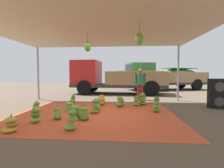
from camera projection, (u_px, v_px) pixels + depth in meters
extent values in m
plane|color=brown|center=(105.00, 101.00, 8.69)|extent=(40.00, 40.00, 0.00)
cube|color=#D1512D|center=(95.00, 114.00, 5.70)|extent=(5.41, 4.59, 0.01)
cylinder|color=#9EA0A5|center=(38.00, 73.00, 9.19)|extent=(0.10, 0.10, 2.91)
cylinder|color=#9EA0A5|center=(178.00, 73.00, 8.62)|extent=(0.10, 0.10, 2.91)
cube|color=beige|center=(95.00, 28.00, 5.54)|extent=(8.00, 7.00, 0.06)
cylinder|color=#4C422D|center=(139.00, 26.00, 4.73)|extent=(0.01, 0.01, 0.32)
ellipsoid|color=#60932D|center=(139.00, 39.00, 4.75)|extent=(0.24, 0.24, 0.36)
cylinder|color=#4C422D|center=(87.00, 36.00, 5.91)|extent=(0.01, 0.01, 0.33)
ellipsoid|color=#477523|center=(88.00, 46.00, 5.93)|extent=(0.24, 0.24, 0.36)
ellipsoid|color=#518428|center=(57.00, 117.00, 5.00)|extent=(0.25, 0.25, 0.14)
ellipsoid|color=#75A83D|center=(57.00, 115.00, 5.01)|extent=(0.32, 0.32, 0.14)
ellipsoid|color=#75A83D|center=(58.00, 113.00, 5.04)|extent=(0.23, 0.23, 0.14)
ellipsoid|color=#75A83D|center=(58.00, 111.00, 5.03)|extent=(0.26, 0.26, 0.14)
ellipsoid|color=#60932D|center=(57.00, 109.00, 5.02)|extent=(0.26, 0.26, 0.14)
cylinder|color=olive|center=(57.00, 107.00, 5.02)|extent=(0.04, 0.04, 0.12)
ellipsoid|color=#477523|center=(156.00, 110.00, 5.95)|extent=(0.33, 0.33, 0.16)
ellipsoid|color=#6B9E38|center=(156.00, 106.00, 5.97)|extent=(0.28, 0.28, 0.16)
ellipsoid|color=#6B9E38|center=(156.00, 103.00, 5.94)|extent=(0.30, 0.30, 0.16)
ellipsoid|color=#477523|center=(157.00, 99.00, 5.93)|extent=(0.23, 0.23, 0.16)
cylinder|color=olive|center=(157.00, 97.00, 5.95)|extent=(0.04, 0.04, 0.12)
ellipsoid|color=#518428|center=(84.00, 117.00, 4.96)|extent=(0.41, 0.41, 0.15)
ellipsoid|color=#6B9E38|center=(84.00, 114.00, 4.98)|extent=(0.40, 0.40, 0.15)
ellipsoid|color=#75A83D|center=(84.00, 112.00, 4.96)|extent=(0.33, 0.33, 0.15)
ellipsoid|color=#60932D|center=(84.00, 109.00, 4.94)|extent=(0.26, 0.26, 0.15)
cylinder|color=olive|center=(84.00, 107.00, 4.94)|extent=(0.04, 0.04, 0.12)
ellipsoid|color=#75A83D|center=(98.00, 108.00, 6.31)|extent=(0.30, 0.30, 0.17)
ellipsoid|color=#60932D|center=(97.00, 104.00, 6.34)|extent=(0.30, 0.30, 0.17)
ellipsoid|color=#60932D|center=(98.00, 100.00, 6.31)|extent=(0.22, 0.22, 0.17)
cylinder|color=olive|center=(98.00, 99.00, 6.31)|extent=(0.04, 0.04, 0.12)
ellipsoid|color=gold|center=(10.00, 129.00, 3.90)|extent=(0.46, 0.46, 0.14)
ellipsoid|color=#996628|center=(12.00, 124.00, 3.94)|extent=(0.30, 0.30, 0.14)
ellipsoid|color=gold|center=(11.00, 120.00, 3.90)|extent=(0.38, 0.38, 0.14)
cylinder|color=olive|center=(11.00, 117.00, 3.90)|extent=(0.04, 0.04, 0.12)
ellipsoid|color=#60932D|center=(143.00, 103.00, 7.47)|extent=(0.42, 0.42, 0.18)
ellipsoid|color=#6B9E38|center=(142.00, 100.00, 7.45)|extent=(0.39, 0.39, 0.18)
ellipsoid|color=#6B9E38|center=(143.00, 98.00, 7.45)|extent=(0.36, 0.36, 0.18)
ellipsoid|color=#60932D|center=(142.00, 95.00, 7.40)|extent=(0.37, 0.37, 0.18)
cylinder|color=olive|center=(143.00, 94.00, 7.42)|extent=(0.04, 0.04, 0.12)
ellipsoid|color=#996628|center=(101.00, 103.00, 7.39)|extent=(0.34, 0.34, 0.16)
ellipsoid|color=gold|center=(102.00, 102.00, 7.40)|extent=(0.31, 0.31, 0.16)
ellipsoid|color=#996628|center=(102.00, 100.00, 7.38)|extent=(0.37, 0.37, 0.16)
ellipsoid|color=gold|center=(102.00, 98.00, 7.41)|extent=(0.34, 0.34, 0.16)
ellipsoid|color=gold|center=(102.00, 97.00, 7.41)|extent=(0.31, 0.31, 0.16)
cylinder|color=olive|center=(102.00, 95.00, 7.38)|extent=(0.04, 0.04, 0.12)
ellipsoid|color=#6B9E38|center=(37.00, 110.00, 6.05)|extent=(0.35, 0.35, 0.14)
ellipsoid|color=#75A83D|center=(37.00, 108.00, 6.07)|extent=(0.33, 0.33, 0.14)
ellipsoid|color=#6B9E38|center=(36.00, 106.00, 6.05)|extent=(0.29, 0.29, 0.14)
ellipsoid|color=#60932D|center=(37.00, 104.00, 6.03)|extent=(0.24, 0.24, 0.14)
cylinder|color=olive|center=(37.00, 102.00, 6.05)|extent=(0.04, 0.04, 0.12)
ellipsoid|color=#75A83D|center=(136.00, 104.00, 7.25)|extent=(0.31, 0.31, 0.14)
ellipsoid|color=#75A83D|center=(136.00, 102.00, 7.26)|extent=(0.31, 0.31, 0.14)
ellipsoid|color=#60932D|center=(137.00, 100.00, 7.22)|extent=(0.32, 0.32, 0.14)
ellipsoid|color=#518428|center=(136.00, 98.00, 7.26)|extent=(0.24, 0.24, 0.14)
cylinder|color=olive|center=(136.00, 96.00, 7.24)|extent=(0.04, 0.04, 0.12)
ellipsoid|color=#518428|center=(72.00, 103.00, 7.37)|extent=(0.31, 0.31, 0.16)
ellipsoid|color=#477523|center=(73.00, 102.00, 7.38)|extent=(0.29, 0.29, 0.16)
ellipsoid|color=#75A83D|center=(73.00, 100.00, 7.37)|extent=(0.28, 0.28, 0.16)
ellipsoid|color=#477523|center=(73.00, 99.00, 7.38)|extent=(0.25, 0.25, 0.16)
ellipsoid|color=#477523|center=(73.00, 97.00, 7.36)|extent=(0.22, 0.22, 0.16)
cylinder|color=olive|center=(73.00, 96.00, 7.36)|extent=(0.04, 0.04, 0.12)
ellipsoid|color=#6B9E38|center=(69.00, 110.00, 6.16)|extent=(0.33, 0.33, 0.12)
ellipsoid|color=#518428|center=(70.00, 108.00, 6.14)|extent=(0.35, 0.35, 0.12)
ellipsoid|color=#60932D|center=(70.00, 106.00, 6.17)|extent=(0.42, 0.42, 0.12)
ellipsoid|color=#75A83D|center=(70.00, 105.00, 6.19)|extent=(0.39, 0.39, 0.12)
ellipsoid|color=#6B9E38|center=(69.00, 103.00, 6.15)|extent=(0.38, 0.38, 0.12)
cylinder|color=olive|center=(70.00, 102.00, 6.16)|extent=(0.04, 0.04, 0.12)
ellipsoid|color=#518428|center=(120.00, 105.00, 7.00)|extent=(0.34, 0.34, 0.17)
ellipsoid|color=#75A83D|center=(120.00, 103.00, 6.99)|extent=(0.42, 0.42, 0.17)
ellipsoid|color=#518428|center=(121.00, 101.00, 6.95)|extent=(0.33, 0.33, 0.17)
ellipsoid|color=#60932D|center=(120.00, 98.00, 6.98)|extent=(0.27, 0.27, 0.17)
cylinder|color=olive|center=(121.00, 97.00, 6.95)|extent=(0.04, 0.04, 0.12)
ellipsoid|color=#75A83D|center=(35.00, 120.00, 4.68)|extent=(0.30, 0.30, 0.17)
ellipsoid|color=#477523|center=(35.00, 115.00, 4.67)|extent=(0.32, 0.32, 0.17)
ellipsoid|color=#75A83D|center=(36.00, 110.00, 4.66)|extent=(0.28, 0.28, 0.17)
cylinder|color=olive|center=(34.00, 108.00, 4.64)|extent=(0.04, 0.04, 0.12)
ellipsoid|color=#477523|center=(76.00, 116.00, 5.12)|extent=(0.36, 0.36, 0.18)
ellipsoid|color=#60932D|center=(74.00, 113.00, 5.13)|extent=(0.34, 0.34, 0.18)
ellipsoid|color=#6B9E38|center=(76.00, 110.00, 5.11)|extent=(0.34, 0.34, 0.18)
ellipsoid|color=#6B9E38|center=(75.00, 108.00, 5.07)|extent=(0.31, 0.31, 0.18)
cylinder|color=olive|center=(75.00, 106.00, 5.10)|extent=(0.04, 0.04, 0.12)
ellipsoid|color=#75A83D|center=(70.00, 127.00, 4.06)|extent=(0.32, 0.32, 0.15)
ellipsoid|color=#6B9E38|center=(72.00, 119.00, 4.09)|extent=(0.33, 0.33, 0.15)
ellipsoid|color=#60932D|center=(72.00, 112.00, 4.05)|extent=(0.24, 0.24, 0.15)
cylinder|color=olive|center=(71.00, 110.00, 4.06)|extent=(0.04, 0.04, 0.12)
ellipsoid|color=#60932D|center=(95.00, 111.00, 5.83)|extent=(0.35, 0.35, 0.14)
ellipsoid|color=#60932D|center=(96.00, 106.00, 5.84)|extent=(0.30, 0.30, 0.14)
ellipsoid|color=#518428|center=(95.00, 101.00, 5.82)|extent=(0.33, 0.33, 0.14)
cylinder|color=olive|center=(95.00, 100.00, 5.80)|extent=(0.04, 0.04, 0.12)
cube|color=#2D2D2D|center=(119.00, 85.00, 12.02)|extent=(6.77, 2.79, 0.20)
cube|color=red|center=(87.00, 72.00, 12.31)|extent=(2.00, 2.26, 1.70)
cube|color=#232D38|center=(75.00, 68.00, 12.43)|extent=(0.16, 1.85, 0.75)
cube|color=#99754C|center=(136.00, 78.00, 10.70)|extent=(4.10, 0.38, 0.90)
cube|color=#99754C|center=(136.00, 78.00, 12.91)|extent=(4.10, 0.38, 0.90)
cube|color=#99754C|center=(165.00, 78.00, 11.51)|extent=(0.25, 2.32, 0.90)
ellipsoid|color=#6B9E38|center=(136.00, 78.00, 11.80)|extent=(3.74, 2.20, 0.91)
cube|color=yellow|center=(136.00, 71.00, 11.78)|extent=(2.58, 1.93, 0.04)
cylinder|color=black|center=(84.00, 88.00, 11.31)|extent=(1.02, 0.35, 1.00)
cylinder|color=black|center=(92.00, 86.00, 13.40)|extent=(1.02, 0.35, 1.00)
cylinder|color=black|center=(151.00, 88.00, 10.65)|extent=(1.02, 0.35, 1.00)
cylinder|color=black|center=(149.00, 86.00, 12.74)|extent=(1.02, 0.35, 1.00)
cube|color=#2D2D2D|center=(165.00, 83.00, 15.32)|extent=(7.54, 4.40, 0.20)
cube|color=#2D6B33|center=(140.00, 73.00, 14.72)|extent=(2.56, 2.74, 1.70)
cube|color=#232D38|center=(129.00, 69.00, 14.49)|extent=(0.59, 1.90, 0.75)
cube|color=#99754C|center=(187.00, 77.00, 14.41)|extent=(4.26, 1.34, 0.90)
cube|color=#99754C|center=(171.00, 77.00, 16.74)|extent=(4.26, 1.34, 0.90)
cube|color=#99754C|center=(198.00, 77.00, 16.04)|extent=(0.78, 2.38, 0.90)
ellipsoid|color=#75A83D|center=(179.00, 75.00, 15.57)|extent=(4.32, 3.09, 1.25)
cube|color=#237533|center=(179.00, 69.00, 15.53)|extent=(3.08, 2.55, 0.04)
cylinder|color=black|center=(146.00, 85.00, 13.70)|extent=(1.04, 0.55, 1.00)
cylinder|color=black|center=(136.00, 84.00, 15.91)|extent=(1.04, 0.55, 1.00)
cylinder|color=black|center=(197.00, 85.00, 14.73)|extent=(1.04, 0.55, 1.00)
cylinder|color=black|center=(181.00, 83.00, 16.94)|extent=(1.04, 0.55, 1.00)
cylinder|color=maroon|center=(138.00, 92.00, 9.09)|extent=(0.16, 0.16, 0.83)
cylinder|color=maroon|center=(142.00, 92.00, 9.08)|extent=(0.16, 0.16, 0.83)
cylinder|color=#337A4C|center=(140.00, 79.00, 9.05)|extent=(0.38, 0.38, 0.62)
cylinder|color=#337A4C|center=(136.00, 78.00, 9.07)|extent=(0.12, 0.12, 0.55)
cylinder|color=#337A4C|center=(145.00, 78.00, 9.03)|extent=(0.12, 0.12, 0.55)
sphere|color=#936B4C|center=(140.00, 71.00, 9.02)|extent=(0.22, 0.22, 0.22)
cube|color=black|center=(216.00, 101.00, 6.79)|extent=(0.65, 0.48, 0.57)
cylinder|color=#383838|center=(219.00, 102.00, 6.58)|extent=(0.36, 0.07, 0.36)
cube|color=black|center=(217.00, 86.00, 6.76)|extent=(0.65, 0.48, 0.64)
cylinder|color=#383838|center=(220.00, 87.00, 6.55)|extent=(0.38, 0.07, 0.38)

